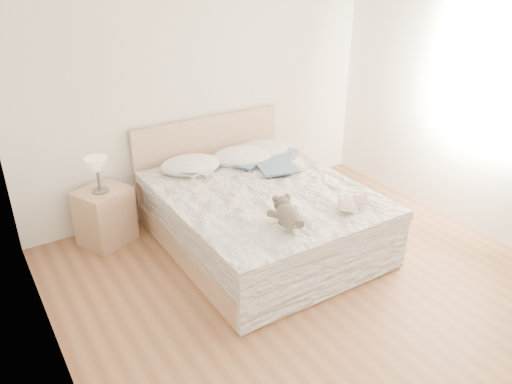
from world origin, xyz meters
TOP-DOWN VIEW (x-y plane):
  - floor at (0.00, 0.00)m, footprint 4.00×4.50m
  - wall_back at (0.00, 2.25)m, footprint 4.00×0.02m
  - wall_left at (-2.00, 0.00)m, footprint 0.02×4.50m
  - window at (1.99, 0.30)m, footprint 0.02×1.30m
  - bed at (0.00, 1.19)m, footprint 1.72×2.14m
  - nightstand at (-1.25, 1.97)m, footprint 0.57×0.55m
  - table_lamp at (-1.26, 1.93)m, footprint 0.23×0.23m
  - pillow_left at (-0.36, 1.89)m, footprint 0.68×0.54m
  - pillow_middle at (0.20, 1.81)m, footprint 0.73×0.61m
  - pillow_right at (0.48, 1.87)m, footprint 0.68×0.54m
  - blouse at (0.38, 1.48)m, footprint 0.70×0.73m
  - photo_book at (-0.39, 1.71)m, footprint 0.37×0.33m
  - childrens_book at (0.47, 0.39)m, footprint 0.39×0.36m
  - teddy_bear at (-0.22, 0.41)m, footprint 0.29×0.37m

SIDE VIEW (x-z plane):
  - floor at x=0.00m, z-range 0.00..0.00m
  - nightstand at x=-1.25m, z-range 0.00..0.56m
  - bed at x=0.00m, z-range -0.19..0.81m
  - blouse at x=0.38m, z-range 0.62..0.64m
  - photo_book at x=-0.39m, z-range 0.62..0.64m
  - childrens_book at x=0.47m, z-range 0.62..0.64m
  - pillow_left at x=-0.36m, z-range 0.55..0.73m
  - pillow_middle at x=0.20m, z-range 0.55..0.73m
  - pillow_right at x=0.48m, z-range 0.55..0.73m
  - teddy_bear at x=-0.22m, z-range 0.56..0.74m
  - table_lamp at x=-1.26m, z-range 0.63..0.97m
  - wall_back at x=0.00m, z-range 0.00..2.70m
  - wall_left at x=-2.00m, z-range 0.00..2.70m
  - window at x=1.99m, z-range 0.90..2.00m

